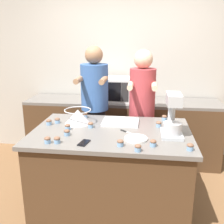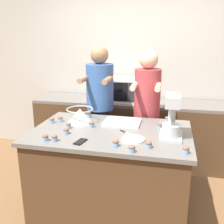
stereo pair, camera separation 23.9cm
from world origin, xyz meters
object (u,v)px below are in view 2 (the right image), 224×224
at_px(cupcake_9, 52,120).
at_px(cupcake_5, 168,119).
at_px(cupcake_6, 66,131).
at_px(cupcake_13, 55,138).
at_px(cupcake_0, 160,125).
at_px(knife, 127,133).
at_px(cupcake_7, 68,125).
at_px(cupcake_3, 88,114).
at_px(cupcake_8, 91,124).
at_px(cupcake_12, 45,138).
at_px(mixing_bowl, 80,115).
at_px(microwave_oven, 122,89).
at_px(small_plate, 133,139).
at_px(cupcake_4, 149,144).
at_px(person_right, 146,115).
at_px(cupcake_1, 132,149).
at_px(person_left, 100,111).
at_px(cell_phone, 80,142).
at_px(cupcake_2, 186,150).
at_px(baking_tray, 122,122).
at_px(stand_mixer, 172,119).
at_px(cupcake_11, 116,143).
at_px(cupcake_10, 60,119).

bearing_deg(cupcake_9, cupcake_5, 14.34).
bearing_deg(cupcake_6, cupcake_13, -99.60).
bearing_deg(cupcake_13, cupcake_0, 31.23).
relative_size(knife, cupcake_7, 2.92).
bearing_deg(cupcake_3, cupcake_8, -67.59).
bearing_deg(cupcake_5, cupcake_12, -143.21).
relative_size(mixing_bowl, cupcake_5, 4.70).
bearing_deg(microwave_oven, small_plate, -75.27).
bearing_deg(cupcake_4, small_plate, 138.47).
bearing_deg(small_plate, cupcake_3, 135.96).
distance_m(cupcake_0, cupcake_6, 0.95).
bearing_deg(person_right, cupcake_12, -126.71).
bearing_deg(cupcake_1, person_left, 116.80).
relative_size(cupcake_4, cupcake_12, 1.00).
distance_m(microwave_oven, cell_phone, 1.61).
xyz_separation_m(cupcake_0, cupcake_1, (-0.19, -0.63, 0.00)).
xyz_separation_m(person_left, cupcake_2, (1.01, -1.08, 0.04)).
height_order(person_left, cell_phone, person_left).
bearing_deg(cupcake_13, cupcake_7, 91.05).
distance_m(cupcake_1, cupcake_9, 1.11).
relative_size(cell_phone, small_plate, 0.73).
xyz_separation_m(microwave_oven, cupcake_13, (-0.31, -1.63, -0.14)).
bearing_deg(cupcake_13, cupcake_8, 64.04).
relative_size(small_plate, knife, 1.18).
distance_m(small_plate, cupcake_2, 0.49).
height_order(knife, cupcake_12, cupcake_12).
distance_m(person_left, person_right, 0.59).
xyz_separation_m(small_plate, cupcake_0, (0.22, 0.38, 0.02)).
bearing_deg(cupcake_13, baking_tray, 50.81).
bearing_deg(cupcake_7, cupcake_8, 21.73).
height_order(stand_mixer, cupcake_13, stand_mixer).
bearing_deg(mixing_bowl, microwave_oven, 76.39).
height_order(microwave_oven, cupcake_13, microwave_oven).
xyz_separation_m(cell_phone, small_plate, (0.45, 0.15, 0.00)).
relative_size(cupcake_6, cupcake_12, 1.00).
xyz_separation_m(mixing_bowl, cupcake_7, (-0.05, -0.21, -0.05)).
bearing_deg(stand_mixer, cupcake_5, 94.81).
height_order(person_right, cupcake_11, person_right).
relative_size(person_right, cupcake_0, 27.33).
relative_size(person_right, cupcake_9, 27.33).
distance_m(cell_phone, cupcake_5, 1.06).
height_order(small_plate, cupcake_6, cupcake_6).
bearing_deg(cupcake_1, microwave_oven, 103.44).
height_order(mixing_bowl, small_plate, mixing_bowl).
relative_size(cupcake_1, cupcake_2, 1.00).
bearing_deg(person_right, cupcake_7, -135.30).
bearing_deg(cupcake_12, cupcake_5, 36.79).
height_order(knife, cupcake_10, cupcake_10).
distance_m(stand_mixer, cupcake_9, 1.29).
xyz_separation_m(mixing_bowl, cupcake_0, (0.86, -0.01, -0.05)).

